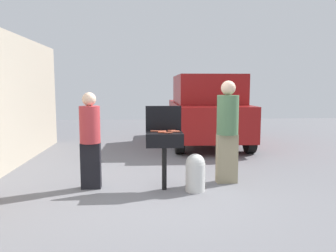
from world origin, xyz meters
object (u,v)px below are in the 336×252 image
Objects in this scene: hot_dog_2 at (176,132)px; propane_tank at (195,172)px; hot_dog_6 at (175,131)px; person_right at (227,128)px; hot_dog_4 at (168,133)px; hot_dog_0 at (171,131)px; hot_dog_7 at (162,131)px; person_left at (90,137)px; parked_minivan at (206,109)px; bbq_grill at (164,141)px; hot_dog_3 at (162,132)px; hot_dog_1 at (154,131)px; hot_dog_5 at (162,132)px.

hot_dog_2 reaches higher than propane_tank.
hot_dog_2 is at bearing -69.64° from hot_dog_6.
hot_dog_4 is at bearing 34.87° from person_right.
hot_dog_4 is 0.78m from propane_tank.
hot_dog_0 is 1.00× the size of hot_dog_7.
person_left reaches higher than hot_dog_7.
person_right is at bearing 85.78° from parked_minivan.
hot_dog_2 and hot_dog_7 have the same top height.
hot_dog_6 is 0.08× the size of person_left.
hot_dog_6 is at bearing 29.57° from person_right.
hot_dog_6 and hot_dog_7 have the same top height.
hot_dog_7 is (-0.03, 0.08, 0.16)m from bbq_grill.
hot_dog_3 is at bearing 71.67° from parked_minivan.
bbq_grill is at bearing 0.88° from person_left.
hot_dog_6 is at bearing 10.66° from bbq_grill.
parked_minivan is (1.31, 4.34, 0.06)m from hot_dog_6.
hot_dog_1 is 0.21× the size of propane_tank.
hot_dog_3 is 1.00× the size of hot_dog_7.
bbq_grill is 0.21m from hot_dog_4.
person_left is (-1.28, 0.27, -0.10)m from hot_dog_4.
hot_dog_0 is 0.21× the size of propane_tank.
hot_dog_7 is at bearing 71.40° from parked_minivan.
propane_tank is at bearing -30.11° from hot_dog_0.
hot_dog_4 is 0.07× the size of person_right.
hot_dog_4 is at bearing -3.90° from person_left.
hot_dog_3 is at bearing -159.21° from bbq_grill.
person_right reaches higher than hot_dog_7.
hot_dog_1 is (-0.16, 0.09, 0.16)m from bbq_grill.
hot_dog_7 is at bearing -169.67° from hot_dog_0.
person_left reaches higher than hot_dog_2.
hot_dog_5 is (-0.04, -0.07, 0.16)m from bbq_grill.
hot_dog_3 reaches higher than bbq_grill.
hot_dog_1 is 0.16m from hot_dog_3.
hot_dog_4 is (-0.06, -0.22, 0.00)m from hot_dog_0.
person_right reaches higher than hot_dog_1.
hot_dog_0 is 1.00× the size of hot_dog_5.
hot_dog_1 is 1.00× the size of hot_dog_5.
person_right is (1.00, 0.23, 0.01)m from hot_dog_0.
hot_dog_6 is 1.00× the size of hot_dog_7.
hot_dog_7 is at bearing -5.16° from hot_dog_1.
hot_dog_7 is 0.21× the size of propane_tank.
hot_dog_6 is at bearing 110.36° from hot_dog_2.
person_right reaches higher than hot_dog_5.
bbq_grill is 7.34× the size of hot_dog_1.
hot_dog_2 is at bearing 39.40° from hot_dog_4.
person_right is (0.93, 0.34, 0.01)m from hot_dog_2.
hot_dog_6 is 0.21× the size of propane_tank.
hot_dog_5 is 0.07× the size of person_right.
hot_dog_0 reaches higher than propane_tank.
hot_dog_6 is 1.00m from person_right.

